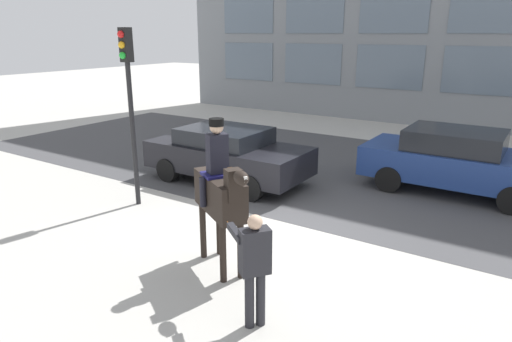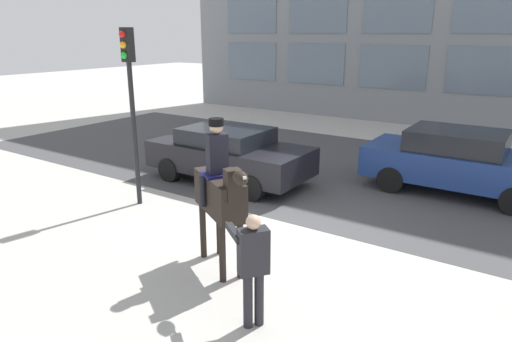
% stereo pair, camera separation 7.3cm
% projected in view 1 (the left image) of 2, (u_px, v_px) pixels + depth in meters
% --- Properties ---
extents(ground_plane, '(80.00, 80.00, 0.00)m').
position_uv_depth(ground_plane, '(272.00, 230.00, 9.34)').
color(ground_plane, '#B2AFA8').
extents(road_surface, '(25.30, 8.50, 0.01)m').
position_uv_depth(road_surface, '(357.00, 173.00, 13.14)').
color(road_surface, '#444447').
rests_on(road_surface, ground_plane).
extents(mounted_horse_lead, '(1.63, 1.15, 2.58)m').
position_uv_depth(mounted_horse_lead, '(221.00, 192.00, 7.46)').
color(mounted_horse_lead, black).
rests_on(mounted_horse_lead, ground_plane).
extents(pedestrian_bystander, '(0.90, 0.53, 1.64)m').
position_uv_depth(pedestrian_bystander, '(254.00, 262.00, 6.03)').
color(pedestrian_bystander, '#232328').
rests_on(pedestrian_bystander, ground_plane).
extents(street_car_near_lane, '(4.38, 2.05, 1.46)m').
position_uv_depth(street_car_near_lane, '(227.00, 153.00, 12.22)').
color(street_car_near_lane, black).
rests_on(street_car_near_lane, ground_plane).
extents(street_car_far_lane, '(4.49, 2.07, 1.59)m').
position_uv_depth(street_car_far_lane, '(456.00, 160.00, 11.40)').
color(street_car_far_lane, navy).
rests_on(street_car_far_lane, ground_plane).
extents(traffic_light, '(0.24, 0.29, 3.99)m').
position_uv_depth(traffic_light, '(129.00, 90.00, 10.00)').
color(traffic_light, black).
rests_on(traffic_light, ground_plane).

